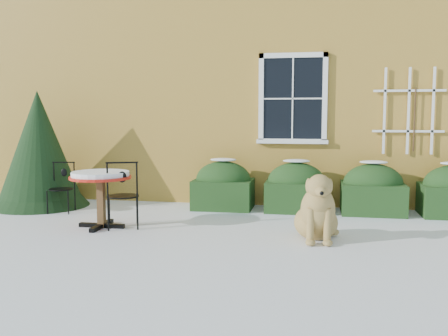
% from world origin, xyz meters
% --- Properties ---
extents(ground, '(80.00, 80.00, 0.00)m').
position_xyz_m(ground, '(0.00, 0.00, 0.00)').
color(ground, white).
rests_on(ground, ground).
extents(house, '(12.40, 8.40, 6.40)m').
position_xyz_m(house, '(0.00, 7.00, 3.22)').
color(house, gold).
rests_on(house, ground).
extents(hedge_row, '(4.95, 0.80, 0.91)m').
position_xyz_m(hedge_row, '(1.65, 2.55, 0.40)').
color(hedge_row, black).
rests_on(hedge_row, ground).
extents(evergreen_shrub, '(1.76, 1.76, 2.13)m').
position_xyz_m(evergreen_shrub, '(-3.67, 2.17, 0.86)').
color(evergreen_shrub, black).
rests_on(evergreen_shrub, ground).
extents(bistro_table, '(0.91, 0.91, 0.84)m').
position_xyz_m(bistro_table, '(-1.81, 0.69, 0.70)').
color(bistro_table, black).
rests_on(bistro_table, ground).
extents(patio_chair_near, '(0.58, 0.58, 1.01)m').
position_xyz_m(patio_chair_near, '(-1.48, 0.73, 0.50)').
color(patio_chair_near, black).
rests_on(patio_chair_near, ground).
extents(patio_chair_far, '(0.44, 0.44, 0.86)m').
position_xyz_m(patio_chair_far, '(-3.00, 1.72, 0.43)').
color(patio_chair_far, black).
rests_on(patio_chair_far, ground).
extents(dog, '(0.66, 1.06, 0.94)m').
position_xyz_m(dog, '(1.37, 0.48, 0.38)').
color(dog, tan).
rests_on(dog, ground).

